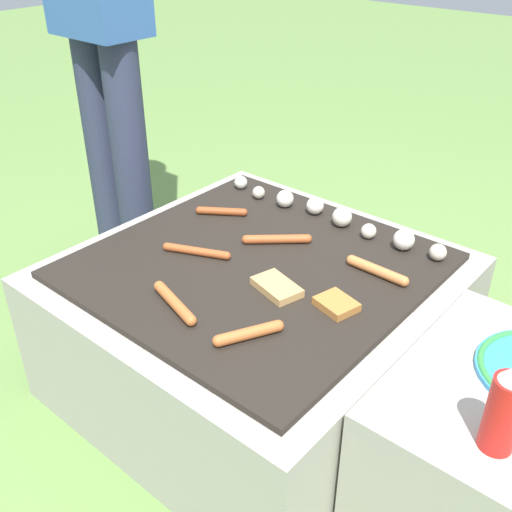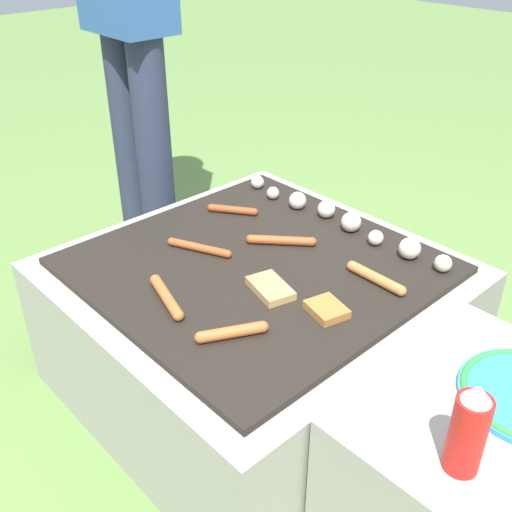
{
  "view_description": "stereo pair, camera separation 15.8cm",
  "coord_description": "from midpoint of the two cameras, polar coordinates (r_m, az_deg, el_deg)",
  "views": [
    {
      "loc": [
        0.88,
        -1.04,
        1.26
      ],
      "look_at": [
        0.0,
        0.0,
        0.44
      ],
      "focal_mm": 42.0,
      "sensor_mm": 36.0,
      "label": 1
    },
    {
      "loc": [
        1.0,
        -0.93,
        1.26
      ],
      "look_at": [
        0.0,
        0.0,
        0.44
      ],
      "focal_mm": 42.0,
      "sensor_mm": 36.0,
      "label": 2
    }
  ],
  "objects": [
    {
      "name": "bread_slice_right",
      "position": [
        1.48,
        4.46,
        -3.17
      ],
      "size": [
        0.14,
        0.11,
        0.02
      ],
      "color": "tan",
      "rests_on": "grill"
    },
    {
      "name": "sausage_back_right",
      "position": [
        1.55,
        14.23,
        -2.13
      ],
      "size": [
        0.18,
        0.03,
        0.03
      ],
      "color": "#C6753D",
      "rests_on": "grill"
    },
    {
      "name": "sausage_front_right",
      "position": [
        1.44,
        -5.44,
        -4.0
      ],
      "size": [
        0.19,
        0.07,
        0.03
      ],
      "color": "#B7602D",
      "rests_on": "grill"
    },
    {
      "name": "side_ledge",
      "position": [
        1.43,
        24.41,
        -20.03
      ],
      "size": [
        0.5,
        0.55,
        0.42
      ],
      "color": "#9E998E",
      "rests_on": "ground_plane"
    },
    {
      "name": "sausage_back_left",
      "position": [
        1.84,
        0.21,
        4.36
      ],
      "size": [
        0.14,
        0.1,
        0.02
      ],
      "color": "#93421E",
      "rests_on": "grill"
    },
    {
      "name": "condiment_bottle",
      "position": [
        1.1,
        23.65,
        -15.12
      ],
      "size": [
        0.06,
        0.06,
        0.18
      ],
      "color": "red",
      "rests_on": "side_ledge"
    },
    {
      "name": "ground_plane",
      "position": [
        1.85,
        2.5,
        -11.93
      ],
      "size": [
        14.0,
        14.0,
        0.0
      ],
      "primitive_type": "plane",
      "color": "#608442"
    },
    {
      "name": "sausage_mid_left",
      "position": [
        1.68,
        5.12,
        1.41
      ],
      "size": [
        0.15,
        0.14,
        0.03
      ],
      "color": "#A34C23",
      "rests_on": "grill"
    },
    {
      "name": "mushroom_row",
      "position": [
        1.78,
        11.03,
        3.28
      ],
      "size": [
        0.75,
        0.08,
        0.06
      ],
      "color": "silver",
      "rests_on": "grill"
    },
    {
      "name": "bread_slice_left",
      "position": [
        1.42,
        9.95,
        -5.13
      ],
      "size": [
        0.11,
        0.1,
        0.02
      ],
      "color": "#B27033",
      "rests_on": "grill"
    },
    {
      "name": "sausage_mid_right",
      "position": [
        1.64,
        -2.7,
        0.72
      ],
      "size": [
        0.18,
        0.09,
        0.02
      ],
      "color": "#A34C23",
      "rests_on": "grill"
    },
    {
      "name": "sausage_front_center",
      "position": [
        1.33,
        1.13,
        -7.38
      ],
      "size": [
        0.09,
        0.15,
        0.03
      ],
      "color": "#B7602D",
      "rests_on": "grill"
    },
    {
      "name": "grill",
      "position": [
        1.72,
        2.66,
        -6.79
      ],
      "size": [
        0.95,
        0.95,
        0.42
      ],
      "color": "#9E998E",
      "rests_on": "ground_plane"
    }
  ]
}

